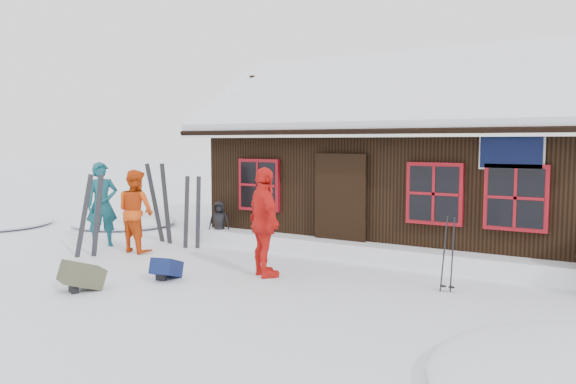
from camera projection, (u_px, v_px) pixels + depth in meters
name	position (u px, v px, depth m)	size (l,w,h in m)	color
ground	(231.00, 274.00, 9.77)	(120.00, 120.00, 0.00)	white
mountain_hut	(413.00, 173.00, 13.05)	(8.90, 6.09, 4.42)	black
snow_drift	(364.00, 251.00, 10.87)	(7.60, 0.60, 0.35)	white
snow_mounds	(363.00, 265.00, 10.48)	(20.60, 13.20, 0.48)	white
skier_teal	(102.00, 204.00, 12.28)	(0.68, 0.44, 1.85)	#124A56
skier_orange_left	(136.00, 211.00, 11.68)	(0.84, 0.65, 1.72)	#DA470F
skier_orange_right	(264.00, 222.00, 9.49)	(1.10, 0.46, 1.87)	red
skier_crouched	(219.00, 222.00, 12.66)	(0.47, 0.31, 0.96)	black
ski_pair_left	(91.00, 217.00, 11.14)	(0.61, 0.31, 1.71)	black
ski_pair_mid	(160.00, 204.00, 12.81)	(0.69, 0.23, 1.86)	black
ski_pair_right	(192.00, 213.00, 12.07)	(0.40, 0.18, 1.61)	black
ski_poles	(448.00, 255.00, 8.55)	(0.22, 0.11, 1.21)	black
backpack_blue	(167.00, 272.00, 9.36)	(0.37, 0.49, 0.27)	#101B47
backpack_olive	(82.00, 280.00, 8.67)	(0.45, 0.59, 0.32)	#464632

